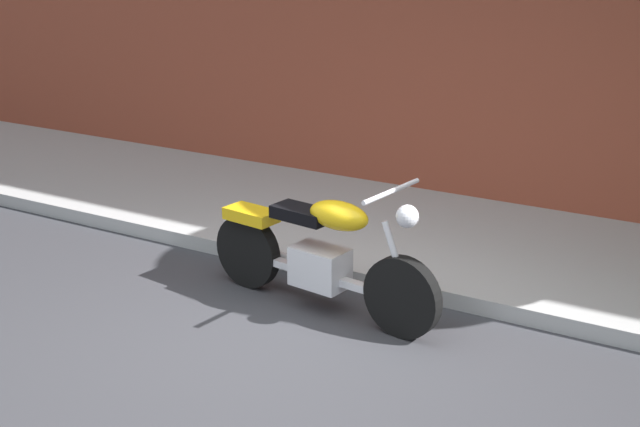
# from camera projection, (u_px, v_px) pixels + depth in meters

# --- Properties ---
(ground_plane) EXTENTS (60.00, 60.00, 0.00)m
(ground_plane) POSITION_uv_depth(u_px,v_px,m) (287.00, 346.00, 6.26)
(ground_plane) COLOR #38383D
(sidewalk) EXTENTS (24.15, 2.51, 0.14)m
(sidewalk) POSITION_uv_depth(u_px,v_px,m) (423.00, 237.00, 8.25)
(sidewalk) COLOR #ADADAD
(sidewalk) RESTS_ON ground
(motorcycle) EXTENTS (2.16, 0.72, 1.13)m
(motorcycle) POSITION_uv_depth(u_px,v_px,m) (320.00, 254.00, 6.72)
(motorcycle) COLOR black
(motorcycle) RESTS_ON ground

